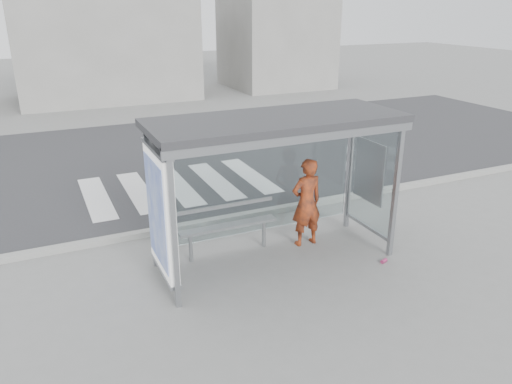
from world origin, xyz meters
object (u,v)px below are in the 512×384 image
(bus_shelter, at_px, (255,156))
(person, at_px, (306,202))
(bench, at_px, (228,226))
(soda_can, at_px, (384,261))

(bus_shelter, height_order, person, bus_shelter)
(bus_shelter, relative_size, bench, 2.30)
(bus_shelter, xyz_separation_m, person, (1.19, 0.28, -1.13))
(person, distance_m, soda_can, 1.75)
(soda_can, bearing_deg, bench, 148.20)
(bus_shelter, bearing_deg, person, 13.38)
(bus_shelter, height_order, soda_can, bus_shelter)
(bus_shelter, xyz_separation_m, bench, (-0.30, 0.52, -1.42))
(bench, bearing_deg, bus_shelter, -60.11)
(person, xyz_separation_m, bench, (-1.49, 0.24, -0.29))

